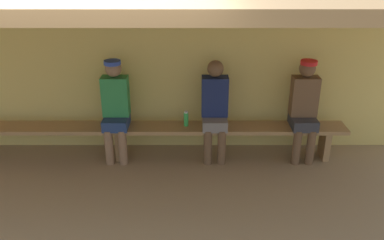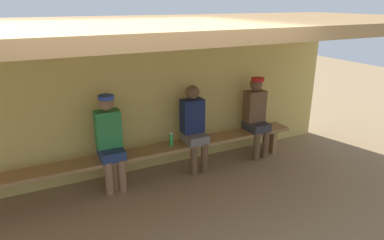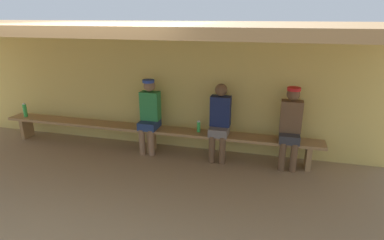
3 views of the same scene
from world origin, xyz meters
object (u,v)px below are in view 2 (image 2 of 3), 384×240
(player_in_blue, at_px, (110,138))
(player_shirtless_tan, at_px, (256,114))
(bench, at_px, (113,162))
(water_bottle_orange, at_px, (171,139))
(player_with_sunglasses, at_px, (194,125))

(player_in_blue, relative_size, player_shirtless_tan, 1.00)
(bench, relative_size, water_bottle_orange, 29.14)
(bench, bearing_deg, player_shirtless_tan, 0.08)
(player_in_blue, distance_m, player_shirtless_tan, 2.44)
(bench, distance_m, player_in_blue, 0.36)
(water_bottle_orange, bearing_deg, player_shirtless_tan, -0.51)
(player_in_blue, bearing_deg, player_shirtless_tan, 0.00)
(player_with_sunglasses, bearing_deg, player_shirtless_tan, 0.02)
(player_in_blue, distance_m, water_bottle_orange, 0.93)
(player_in_blue, xyz_separation_m, water_bottle_orange, (0.91, 0.01, -0.19))
(player_in_blue, bearing_deg, water_bottle_orange, 0.86)
(player_with_sunglasses, bearing_deg, water_bottle_orange, 177.82)
(bench, relative_size, player_shirtless_tan, 4.46)
(player_shirtless_tan, bearing_deg, player_with_sunglasses, -179.98)
(bench, xyz_separation_m, player_with_sunglasses, (1.26, 0.00, 0.34))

